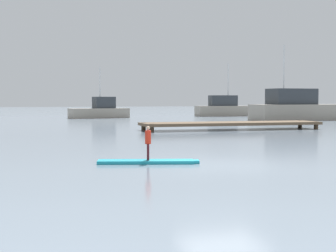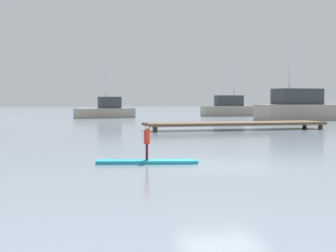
% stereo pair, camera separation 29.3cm
% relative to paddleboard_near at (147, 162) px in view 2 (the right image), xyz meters
% --- Properties ---
extents(ground_plane, '(240.00, 240.00, 0.00)m').
position_rel_paddleboard_near_xyz_m(ground_plane, '(2.05, -1.02, -0.05)').
color(ground_plane, gray).
extents(paddleboard_near, '(3.14, 1.34, 0.10)m').
position_rel_paddleboard_near_xyz_m(paddleboard_near, '(0.00, 0.00, 0.00)').
color(paddleboard_near, '#1E9EB2').
rests_on(paddleboard_near, ground).
extents(paddler_child_solo, '(0.22, 0.37, 1.09)m').
position_rel_paddleboard_near_xyz_m(paddler_child_solo, '(0.00, 0.01, 0.63)').
color(paddler_child_solo, '#4C1419').
rests_on(paddler_child_solo, paddleboard_near).
extents(fishing_boat_green_midground, '(9.75, 3.65, 6.87)m').
position_rel_paddleboard_near_xyz_m(fishing_boat_green_midground, '(21.56, 28.40, 1.05)').
color(fishing_boat_green_midground, '#9E9384').
rests_on(fishing_boat_green_midground, ground).
extents(motor_boat_small_navy, '(6.40, 3.12, 5.24)m').
position_rel_paddleboard_near_xyz_m(motor_boat_small_navy, '(4.84, 39.19, 0.71)').
color(motor_boat_small_navy, '#9E9384').
rests_on(motor_boat_small_navy, ground).
extents(trawler_grey_distant, '(7.46, 2.30, 6.02)m').
position_rel_paddleboard_near_xyz_m(trawler_grey_distant, '(19.80, 41.48, 0.82)').
color(trawler_grey_distant, '#9E9384').
rests_on(trawler_grey_distant, ground).
extents(floating_dock, '(11.63, 2.62, 0.49)m').
position_rel_paddleboard_near_xyz_m(floating_dock, '(9.50, 15.92, 0.35)').
color(floating_dock, brown).
rests_on(floating_dock, ground).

